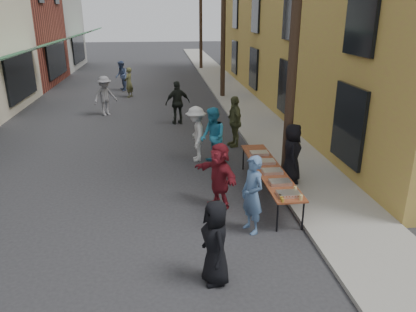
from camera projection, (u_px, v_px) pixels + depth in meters
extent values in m
plane|color=#28282B|center=(126.00, 246.00, 8.44)|extent=(120.00, 120.00, 0.00)
cube|color=gray|center=(235.00, 96.00, 22.99)|extent=(2.20, 60.00, 0.10)
cube|color=gray|center=(23.00, 12.00, 32.93)|extent=(8.00, 8.00, 9.00)
cube|color=#AE9C3E|center=(356.00, 3.00, 21.06)|extent=(10.00, 28.00, 10.00)
cylinder|color=#2D2116|center=(296.00, 16.00, 10.20)|extent=(0.26, 0.26, 9.00)
cylinder|color=#2D2116|center=(223.00, 13.00, 21.41)|extent=(0.26, 0.26, 9.00)
cylinder|color=#2D2116|center=(201.00, 12.00, 32.63)|extent=(0.26, 0.26, 9.00)
cube|color=#603016|center=(269.00, 169.00, 10.53)|extent=(0.70, 4.00, 0.04)
cylinder|color=black|center=(277.00, 217.00, 8.87)|extent=(0.04, 0.04, 0.71)
cylinder|color=black|center=(303.00, 216.00, 8.93)|extent=(0.04, 0.04, 0.71)
cylinder|color=black|center=(243.00, 159.00, 12.39)|extent=(0.04, 0.04, 0.71)
cylinder|color=black|center=(262.00, 158.00, 12.45)|extent=(0.04, 0.04, 0.71)
cube|color=maroon|center=(288.00, 194.00, 8.97)|extent=(0.50, 0.33, 0.08)
cube|color=#B2B2B7|center=(280.00, 182.00, 9.58)|extent=(0.50, 0.33, 0.08)
cube|color=tan|center=(272.00, 171.00, 10.23)|extent=(0.50, 0.33, 0.08)
cube|color=#B2B2B7|center=(265.00, 162.00, 10.89)|extent=(0.50, 0.33, 0.08)
cube|color=tan|center=(259.00, 153.00, 11.54)|extent=(0.50, 0.33, 0.08)
cylinder|color=#A57F26|center=(283.00, 200.00, 8.67)|extent=(0.07, 0.07, 0.08)
cylinder|color=#A57F26|center=(281.00, 198.00, 8.76)|extent=(0.07, 0.07, 0.08)
cylinder|color=#A57F26|center=(280.00, 196.00, 8.85)|extent=(0.07, 0.07, 0.08)
cylinder|color=tan|center=(301.00, 197.00, 8.75)|extent=(0.08, 0.08, 0.12)
imported|color=black|center=(215.00, 243.00, 7.08)|extent=(0.64, 0.85, 1.58)
imported|color=#50709B|center=(252.00, 195.00, 8.72)|extent=(0.63, 0.75, 1.76)
imported|color=teal|center=(213.00, 137.00, 12.57)|extent=(0.88, 1.03, 1.84)
imported|color=silver|center=(196.00, 134.00, 12.99)|extent=(0.67, 1.16, 1.78)
imported|color=#535A34|center=(234.00, 121.00, 14.39)|extent=(0.64, 1.13, 1.82)
imported|color=maroon|center=(219.00, 176.00, 9.88)|extent=(1.18, 1.57, 1.65)
imported|color=black|center=(292.00, 153.00, 11.11)|extent=(0.70, 0.91, 1.66)
imported|color=slate|center=(105.00, 96.00, 18.70)|extent=(1.35, 1.25, 1.82)
imported|color=black|center=(178.00, 103.00, 17.25)|extent=(1.17, 0.73, 1.85)
imported|color=brown|center=(129.00, 82.00, 22.71)|extent=(0.61, 0.71, 1.66)
imported|color=#445784|center=(121.00, 76.00, 24.55)|extent=(0.84, 0.99, 1.80)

